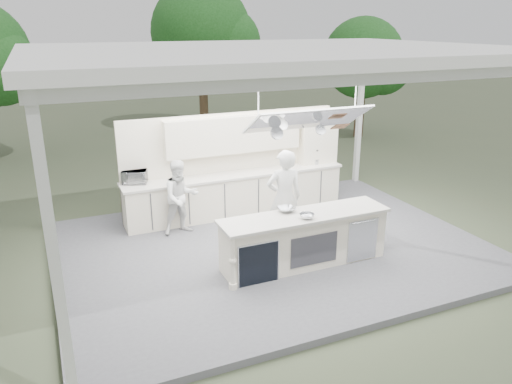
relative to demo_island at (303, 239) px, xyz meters
name	(u,v)px	position (x,y,z in m)	size (l,w,h in m)	color
ground	(272,251)	(-0.18, 0.91, -0.60)	(90.00, 90.00, 0.00)	#424A33
stage_deck	(272,248)	(-0.18, 0.91, -0.54)	(8.00, 6.00, 0.12)	#5B5B5F
tent	(275,56)	(-0.18, 0.90, 3.11)	(8.20, 6.20, 3.86)	white
demo_island	(303,239)	(0.00, 0.00, 0.00)	(3.10, 0.79, 0.95)	white
back_counter	(236,193)	(-0.18, 2.81, 0.00)	(5.08, 0.72, 0.95)	white
back_wall_unit	(251,147)	(0.27, 3.03, 0.98)	(5.05, 0.48, 2.25)	white
tree_cluster	(148,51)	(-0.34, 10.68, 2.69)	(19.55, 9.40, 5.85)	brown
head_chef	(284,198)	(0.06, 0.91, 0.47)	(0.69, 0.45, 1.90)	white
sous_chef	(181,197)	(-1.62, 2.24, 0.30)	(0.75, 0.59, 1.55)	white
toaster_oven	(135,177)	(-2.38, 2.99, 0.61)	(0.50, 0.34, 0.28)	silver
bowl_large	(286,209)	(-0.22, 0.26, 0.51)	(0.32, 0.32, 0.08)	#AEB1B5
bowl_small	(307,216)	(-0.04, -0.17, 0.51)	(0.26, 0.26, 0.08)	silver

